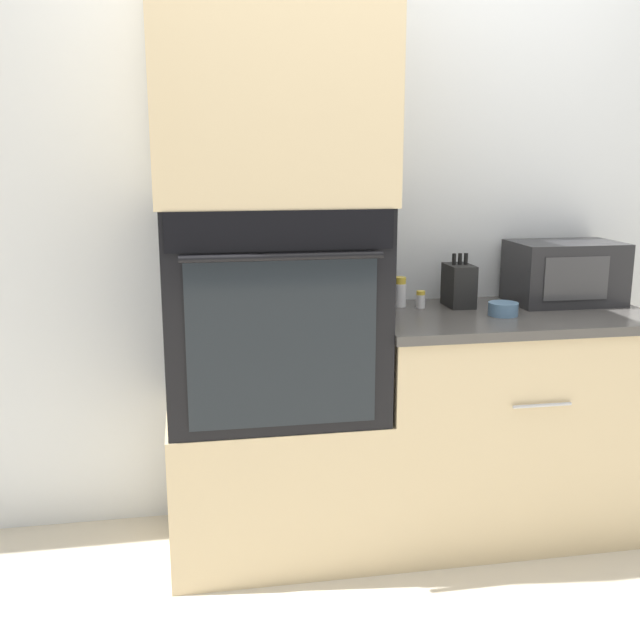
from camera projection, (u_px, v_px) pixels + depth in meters
ground_plane at (393, 574)px, 2.70m from camera, size 12.00×12.00×0.00m
wall_back at (358, 213)px, 3.03m from camera, size 8.00×0.05×2.50m
oven_cabinet_base at (274, 476)px, 2.86m from camera, size 0.79×0.60×0.56m
wall_oven at (272, 309)px, 2.71m from camera, size 0.76×0.64×0.76m
oven_cabinet_upper at (268, 73)px, 2.54m from camera, size 0.79×0.60×0.88m
counter_unit at (503, 420)px, 2.98m from camera, size 1.08×0.63×0.89m
microwave at (564, 272)px, 3.03m from camera, size 0.43×0.29×0.25m
knife_block at (459, 285)px, 2.97m from camera, size 0.10×0.15×0.21m
bowl at (503, 309)px, 2.82m from camera, size 0.11×0.11×0.05m
condiment_jar_near at (421, 300)px, 2.95m from camera, size 0.04×0.04×0.07m
condiment_jar_mid at (400, 292)px, 2.97m from camera, size 0.05×0.05×0.12m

